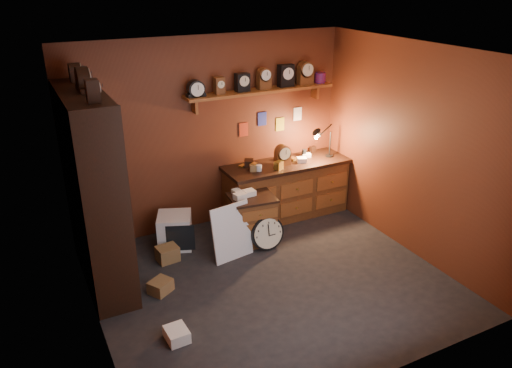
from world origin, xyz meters
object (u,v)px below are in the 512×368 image
object	(u,v)px
big_round_clock	(267,233)
shelving_unit	(91,184)
low_cabinet	(252,217)
workbench	(286,186)

from	to	relation	value
big_round_clock	shelving_unit	bearing A→B (deg)	172.81
shelving_unit	low_cabinet	world-z (taller)	shelving_unit
shelving_unit	low_cabinet	bearing A→B (deg)	-0.21
workbench	low_cabinet	size ratio (longest dim) A/B	2.48
workbench	low_cabinet	distance (m)	0.97
low_cabinet	workbench	bearing A→B (deg)	37.84
shelving_unit	low_cabinet	xyz separation A→B (m)	(2.02, -0.01, -0.88)
shelving_unit	workbench	bearing A→B (deg)	9.87
shelving_unit	big_round_clock	bearing A→B (deg)	-7.19
low_cabinet	big_round_clock	bearing A→B (deg)	-63.91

